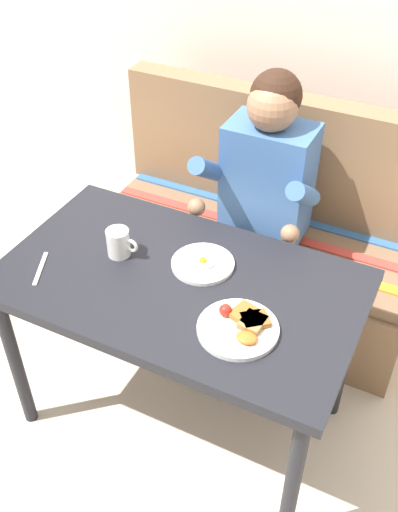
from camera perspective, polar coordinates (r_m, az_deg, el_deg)
ground_plane at (r=2.50m, az=-1.59°, el=-14.90°), size 8.00×8.00×0.00m
table at (r=2.01m, az=-1.92°, el=-4.02°), size 1.20×0.70×0.73m
couch at (r=2.75m, az=5.73°, el=0.98°), size 1.44×0.56×1.00m
person at (r=2.36m, az=5.99°, el=6.09°), size 0.45×0.61×1.21m
plate_breakfast at (r=1.78m, az=4.03°, el=-6.76°), size 0.25×0.25×0.05m
plate_eggs at (r=2.00m, az=0.37°, el=-0.72°), size 0.22×0.22×0.04m
coffee_mug at (r=2.04m, az=-7.74°, el=1.33°), size 0.12×0.08×0.10m
fork at (r=2.06m, az=-15.04°, el=-1.17°), size 0.08×0.16×0.00m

